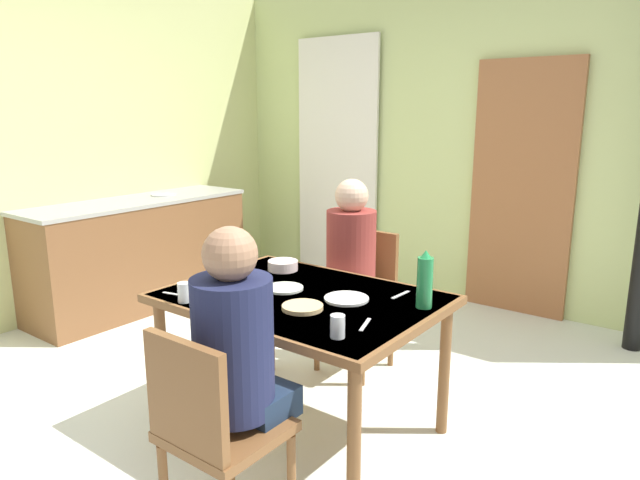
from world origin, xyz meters
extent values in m
plane|color=silver|center=(0.00, 0.00, 0.00)|extent=(6.35, 6.35, 0.00)
cube|color=#C6D78C|center=(0.00, 2.44, 1.36)|extent=(4.76, 0.10, 2.71)
cube|color=#CAD288|center=(-2.28, 0.61, 1.36)|extent=(0.10, 3.66, 2.71)
cube|color=#9A5F38|center=(0.62, 2.36, 1.00)|extent=(0.80, 0.05, 2.00)
cube|color=white|center=(-1.15, 2.34, 1.14)|extent=(0.90, 0.03, 2.28)
cube|color=brown|center=(-1.95, 0.62, 0.43)|extent=(0.60, 1.85, 0.87)
cube|color=#9E9E99|center=(-1.95, 0.62, 0.89)|extent=(0.61, 1.88, 0.03)
cylinder|color=#B7B7BC|center=(-1.95, 0.90, 0.91)|extent=(0.21, 0.21, 0.01)
cube|color=brown|center=(0.36, -0.08, 0.71)|extent=(1.31, 0.96, 0.04)
cube|color=beige|center=(0.36, -0.08, 0.73)|extent=(1.26, 0.92, 0.00)
cylinder|color=brown|center=(-0.23, -0.49, 0.34)|extent=(0.06, 0.06, 0.69)
cylinder|color=brown|center=(0.94, -0.49, 0.34)|extent=(0.06, 0.06, 0.69)
cylinder|color=brown|center=(-0.23, 0.33, 0.34)|extent=(0.06, 0.06, 0.69)
cylinder|color=brown|center=(0.94, 0.33, 0.34)|extent=(0.06, 0.06, 0.69)
cube|color=brown|center=(0.60, -0.84, 0.45)|extent=(0.40, 0.40, 0.04)
cube|color=brown|center=(0.60, -1.02, 0.66)|extent=(0.38, 0.04, 0.42)
cylinder|color=brown|center=(0.43, -0.67, 0.21)|extent=(0.04, 0.04, 0.41)
cube|color=brown|center=(0.17, 0.68, 0.45)|extent=(0.40, 0.40, 0.04)
cube|color=brown|center=(0.17, 0.86, 0.66)|extent=(0.38, 0.04, 0.42)
cylinder|color=brown|center=(0.34, 0.51, 0.21)|extent=(0.04, 0.04, 0.41)
cylinder|color=brown|center=(0.00, 0.51, 0.21)|extent=(0.04, 0.04, 0.41)
cylinder|color=brown|center=(0.34, 0.85, 0.21)|extent=(0.04, 0.04, 0.41)
cylinder|color=brown|center=(0.00, 0.85, 0.21)|extent=(0.04, 0.04, 0.41)
cube|color=#1C2D46|center=(0.60, -0.68, 0.51)|extent=(0.30, 0.22, 0.12)
cylinder|color=#1E2347|center=(0.60, -0.79, 0.77)|extent=(0.30, 0.30, 0.52)
sphere|color=#A87A5B|center=(0.60, -0.79, 1.12)|extent=(0.20, 0.20, 0.20)
cube|color=maroon|center=(0.17, 0.52, 0.51)|extent=(0.30, 0.22, 0.12)
cylinder|color=maroon|center=(0.17, 0.63, 0.77)|extent=(0.30, 0.30, 0.52)
sphere|color=beige|center=(0.17, 0.63, 1.12)|extent=(0.20, 0.20, 0.20)
cylinder|color=#258547|center=(0.92, 0.12, 0.85)|extent=(0.07, 0.07, 0.24)
cone|color=#1F8E49|center=(0.92, 0.12, 0.98)|extent=(0.05, 0.05, 0.03)
cylinder|color=silver|center=(-0.01, 0.20, 0.76)|extent=(0.17, 0.17, 0.05)
cylinder|color=white|center=(0.05, -0.35, 0.73)|extent=(0.22, 0.22, 0.01)
cylinder|color=white|center=(0.57, -0.01, 0.73)|extent=(0.21, 0.21, 0.01)
cylinder|color=white|center=(0.23, -0.06, 0.73)|extent=(0.19, 0.19, 0.01)
cylinder|color=white|center=(-0.10, -0.11, 0.73)|extent=(0.22, 0.22, 0.01)
cylinder|color=silver|center=(0.80, -0.41, 0.78)|extent=(0.06, 0.06, 0.09)
cylinder|color=silver|center=(-0.02, -0.49, 0.78)|extent=(0.06, 0.06, 0.09)
cylinder|color=#DBB77A|center=(0.49, -0.24, 0.74)|extent=(0.19, 0.19, 0.02)
cube|color=silver|center=(0.75, 0.21, 0.73)|extent=(0.02, 0.15, 0.00)
cube|color=silver|center=(0.82, -0.23, 0.73)|extent=(0.06, 0.15, 0.00)
cube|color=silver|center=(-0.14, -0.45, 0.73)|extent=(0.15, 0.05, 0.00)
camera|label=1|loc=(2.03, -2.15, 1.62)|focal=31.94mm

